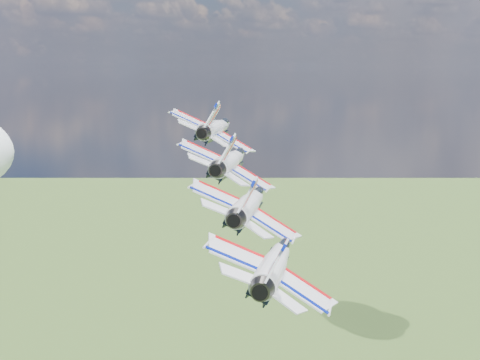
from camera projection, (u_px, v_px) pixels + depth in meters
The scene contains 4 objects.
jet_0 at pixel (217, 128), 91.84m from camera, with size 11.79×17.45×5.21m, color white, non-canonical shape.
jet_1 at pixel (231, 160), 80.98m from camera, with size 11.79×17.45×5.21m, color white, non-canonical shape.
jet_2 at pixel (250, 203), 70.12m from camera, with size 11.79×17.45×5.21m, color white, non-canonical shape.
jet_3 at pixel (276, 261), 59.26m from camera, with size 11.79×17.45×5.21m, color white, non-canonical shape.
Camera 1 is at (14.32, -59.61, 164.33)m, focal length 50.00 mm.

